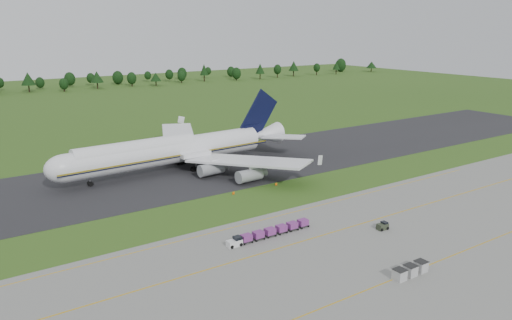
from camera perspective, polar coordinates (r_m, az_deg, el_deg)
ground at (r=105.71m, az=-1.19°, el=-4.93°), size 600.00×600.00×0.00m
apron at (r=81.49m, az=12.17°, el=-11.55°), size 300.00×52.00×0.06m
taxiway at (r=128.99m, az=-7.95°, el=-1.37°), size 300.00×40.00×0.08m
apron_markings at (r=85.94m, az=8.77°, el=-9.90°), size 300.00×30.20×0.01m
tree_line at (r=307.09m, az=-26.80°, el=7.79°), size 530.08×23.43×11.81m
aircraft at (r=129.77m, az=-9.41°, el=1.14°), size 67.74×66.02×19.04m
baggage_train at (r=88.98m, az=1.44°, el=-8.26°), size 17.19×1.56×1.50m
utility_cart at (r=94.91m, az=14.26°, el=-7.39°), size 2.12×1.43×1.12m
uld_row at (r=79.36m, az=17.23°, el=-11.95°), size 6.52×1.72×1.70m
edge_markers at (r=113.95m, az=-0.07°, el=-3.30°), size 12.22×0.30×0.60m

